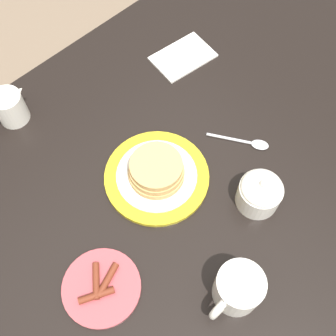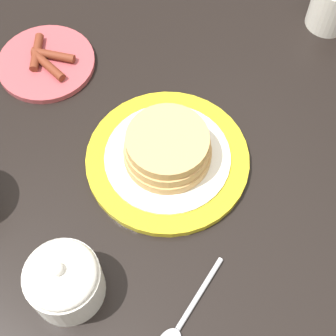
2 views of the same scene
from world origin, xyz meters
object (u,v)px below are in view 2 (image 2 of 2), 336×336
object	(u,v)px
creamer_pitcher	(333,4)
sugar_bowl	(64,280)
side_plate_bacon	(46,62)
spoon	(180,325)
pancake_plate	(167,154)

from	to	relation	value
creamer_pitcher	sugar_bowl	distance (m)	0.62
creamer_pitcher	sugar_bowl	world-z (taller)	sugar_bowl
side_plate_bacon	creamer_pitcher	world-z (taller)	creamer_pitcher
spoon	pancake_plate	bearing A→B (deg)	-21.13
sugar_bowl	spoon	world-z (taller)	sugar_bowl
spoon	side_plate_bacon	bearing A→B (deg)	2.12
creamer_pitcher	spoon	bearing A→B (deg)	128.30
creamer_pitcher	pancake_plate	bearing A→B (deg)	110.29
creamer_pitcher	spoon	xyz separation A→B (m)	(-0.36, 0.45, -0.04)
side_plate_bacon	creamer_pitcher	xyz separation A→B (m)	(-0.11, -0.47, 0.04)
spoon	sugar_bowl	bearing A→B (deg)	47.21
pancake_plate	spoon	size ratio (longest dim) A/B	1.76
side_plate_bacon	sugar_bowl	distance (m)	0.38
creamer_pitcher	sugar_bowl	size ratio (longest dim) A/B	1.17
side_plate_bacon	sugar_bowl	xyz separation A→B (m)	(-0.37, 0.09, 0.04)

